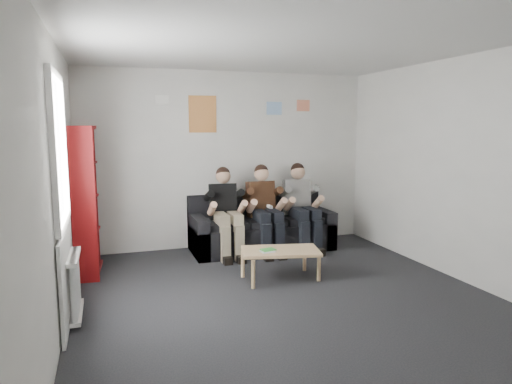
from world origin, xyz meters
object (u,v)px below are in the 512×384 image
person_middle (265,209)px  coffee_table (280,253)px  sofa (261,230)px  person_right (302,207)px  person_left (226,212)px  bookshelf (86,201)px

person_middle → coffee_table: bearing=-100.3°
sofa → person_right: bearing=-18.4°
person_middle → person_left: bearing=-179.8°
coffee_table → person_middle: size_ratio=0.72×
person_middle → sofa: bearing=90.3°
person_left → person_middle: bearing=6.1°
bookshelf → person_right: size_ratio=1.43×
person_middle → person_right: (0.59, -0.00, 0.00)m
coffee_table → person_right: size_ratio=0.71×
person_middle → person_right: person_right is taller
sofa → person_right: size_ratio=1.62×
person_left → person_right: person_right is taller
person_middle → bookshelf: bearing=-175.1°
sofa → person_middle: size_ratio=1.63×
bookshelf → coffee_table: bearing=-19.6°
sofa → person_left: 0.71m
person_middle → person_right: 0.59m
sofa → person_right: (0.59, -0.20, 0.35)m
person_right → person_left: bearing=-170.3°
sofa → bookshelf: bearing=-170.9°
bookshelf → person_right: bearing=8.4°
bookshelf → coffee_table: bookshelf is taller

